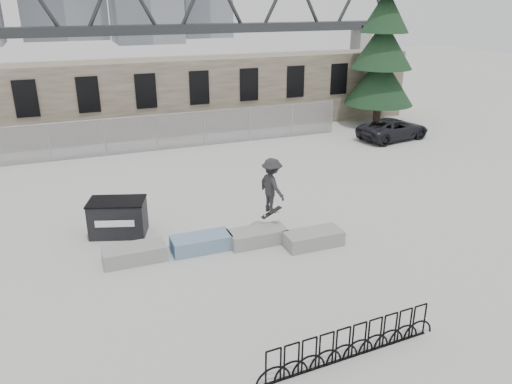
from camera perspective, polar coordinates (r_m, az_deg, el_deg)
ground at (r=17.10m, az=-3.26°, el=-6.45°), size 120.00×120.00×0.00m
stone_wall at (r=31.53m, az=-12.78°, el=10.40°), size 36.00×2.58×4.50m
chainlink_fence at (r=28.18m, az=-11.34°, el=6.69°), size 22.06×0.06×2.02m
planter_far_left at (r=16.66m, az=-13.72°, el=-6.80°), size 2.00×0.90×0.51m
planter_center_left at (r=16.97m, az=-6.27°, el=-5.73°), size 2.00×0.90×0.51m
planter_center_right at (r=17.30m, az=0.17°, el=-5.03°), size 2.00×0.90×0.51m
planter_offset at (r=17.27m, az=6.57°, el=-5.24°), size 2.00×0.90×0.51m
dumpster at (r=18.47m, az=-15.49°, el=-2.80°), size 2.25×1.75×1.30m
bike_rack at (r=12.38m, az=10.80°, el=-16.54°), size 4.94×0.31×0.90m
spruce_tree at (r=33.97m, az=14.27°, el=15.61°), size 4.46×4.46×11.50m
truss_bridge at (r=71.04m, az=-9.88°, el=17.96°), size 70.00×3.00×9.80m
suv at (r=31.17m, az=15.42°, el=6.98°), size 4.86×2.85×1.27m
skateboarder at (r=17.32m, az=1.82°, el=0.72°), size 0.97×1.39×2.16m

